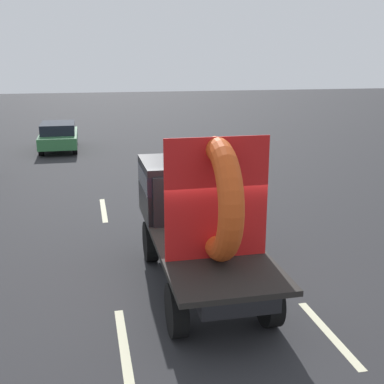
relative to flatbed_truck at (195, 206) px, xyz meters
The scene contains 7 objects.
ground_plane 1.80m from the flatbed_truck, 72.99° to the right, with size 120.00×120.00×0.00m, color #28282B.
flatbed_truck is the anchor object (origin of this frame).
distant_sedan 16.89m from the flatbed_truck, 102.27° to the left, with size 1.87×4.37×1.43m.
lane_dash_left_near 3.61m from the flatbed_truck, 123.70° to the right, with size 2.87×0.16×0.01m, color beige.
lane_dash_left_far 5.88m from the flatbed_truck, 108.50° to the left, with size 2.52×0.16×0.01m, color beige.
lane_dash_right_near 3.74m from the flatbed_truck, 57.91° to the right, with size 2.26×0.16×0.01m, color beige.
lane_dash_right_far 6.13m from the flatbed_truck, 72.36° to the left, with size 2.43×0.16×0.01m, color beige.
Camera 1 is at (-2.46, -9.18, 4.74)m, focal length 46.21 mm.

